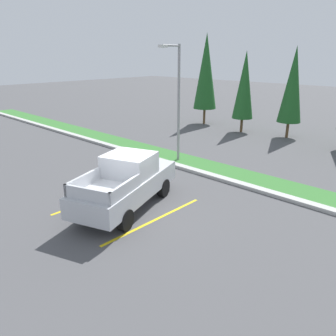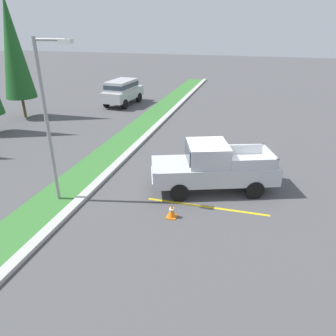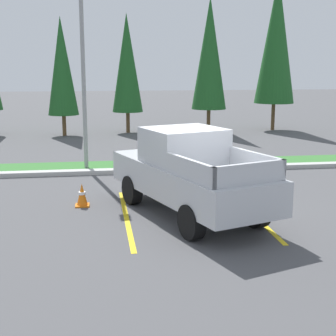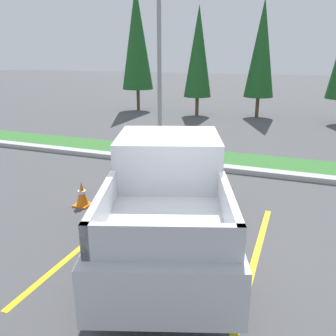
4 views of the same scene
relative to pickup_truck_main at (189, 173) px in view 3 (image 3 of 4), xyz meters
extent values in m
plane|color=#4C4C4F|center=(0.25, -0.03, -1.04)|extent=(120.00, 120.00, 0.00)
cube|color=yellow|center=(-1.53, -0.05, -1.04)|extent=(0.12, 4.80, 0.01)
cube|color=yellow|center=(1.57, -0.05, -1.04)|extent=(0.12, 4.80, 0.01)
cube|color=#B2B2AD|center=(0.25, 4.97, -0.97)|extent=(56.00, 0.40, 0.15)
cube|color=#387533|center=(0.25, 6.07, -1.01)|extent=(56.00, 1.80, 0.06)
cylinder|color=black|center=(-1.30, 1.13, -0.66)|extent=(0.52, 0.81, 0.76)
cylinder|color=black|center=(0.30, 1.70, -0.66)|extent=(0.52, 0.81, 0.76)
cylinder|color=black|center=(-0.27, -1.79, -0.66)|extent=(0.52, 0.81, 0.76)
cylinder|color=black|center=(1.33, -1.23, -0.66)|extent=(0.52, 0.81, 0.76)
cube|color=silver|center=(0.02, -0.05, -0.16)|extent=(3.52, 5.54, 0.76)
cube|color=silver|center=(-0.08, 0.23, 0.64)|extent=(2.19, 2.09, 0.84)
cube|color=#2D3842|center=(-0.36, 1.01, 0.69)|extent=(1.55, 0.59, 0.63)
cube|color=silver|center=(-0.30, -1.70, 0.44)|extent=(0.73, 1.83, 0.44)
cube|color=silver|center=(1.30, -1.13, 0.44)|extent=(0.73, 1.83, 0.44)
cube|color=silver|center=(0.80, -2.26, 0.44)|extent=(1.73, 0.69, 0.44)
cube|color=silver|center=(-0.83, 2.36, -0.40)|extent=(1.76, 0.75, 0.28)
cylinder|color=gray|center=(-2.56, 5.87, 2.06)|extent=(0.14, 0.14, 6.20)
cylinder|color=brown|center=(-3.80, 14.63, -0.50)|extent=(0.20, 0.20, 1.08)
cone|color=#1E5623|center=(-3.80, 14.63, 2.50)|extent=(1.56, 1.56, 4.92)
cylinder|color=brown|center=(-0.45, 15.34, -0.48)|extent=(0.20, 0.20, 1.13)
cone|color=#1E5623|center=(-0.45, 15.34, 2.66)|extent=(1.63, 1.63, 5.15)
cylinder|color=brown|center=(3.87, 14.75, -0.40)|extent=(0.20, 0.20, 1.28)
cone|color=#1E5623|center=(3.87, 14.75, 3.15)|extent=(1.85, 1.85, 5.83)
cylinder|color=brown|center=(7.70, 15.27, -0.28)|extent=(0.20, 0.20, 1.52)
cone|color=#1E5623|center=(7.70, 15.27, 3.93)|extent=(2.19, 2.19, 6.91)
cube|color=orange|center=(-2.60, 1.09, -1.02)|extent=(0.36, 0.36, 0.04)
cone|color=orange|center=(-2.60, 1.09, -0.72)|extent=(0.28, 0.28, 0.56)
cylinder|color=white|center=(-2.60, 1.09, -0.69)|extent=(0.19, 0.19, 0.07)
camera|label=1|loc=(9.19, -7.45, 4.63)|focal=35.09mm
camera|label=2|loc=(-12.44, -1.47, 5.60)|focal=34.52mm
camera|label=3|loc=(-2.21, -11.61, 2.57)|focal=53.34mm
camera|label=4|loc=(2.10, -5.49, 2.42)|focal=38.19mm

